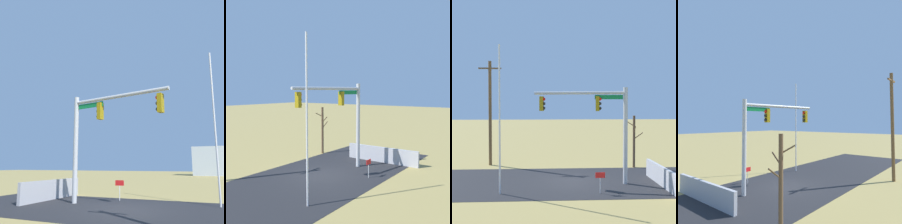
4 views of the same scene
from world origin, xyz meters
The scene contains 8 objects.
ground_plane centered at (0.00, 0.00, 0.00)m, with size 160.00×160.00×0.00m, color #9E894C.
road_surface centered at (-4.00, 0.00, 0.01)m, with size 28.00×8.00×0.01m, color #232326.
sidewalk_corner centered at (4.37, -0.79, 0.00)m, with size 6.00×6.00×0.01m, color #B7B5AD.
retaining_fence centered at (5.55, -1.70, 0.61)m, with size 0.20×6.03×1.22m, color #A8A8AD.
signal_mast centered at (1.80, -0.51, 4.31)m, with size 6.01×1.31×6.21m.
flagpole centered at (-4.35, -2.58, 4.26)m, with size 0.10×0.10×8.52m, color silver.
bare_tree centered at (5.38, 4.19, 2.16)m, with size 1.27×1.02×4.20m.
open_sign centered at (1.39, -2.82, 0.91)m, with size 0.56×0.04×1.22m.
Camera 2 is at (-14.64, -11.73, 5.77)m, focal length 45.54 mm.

